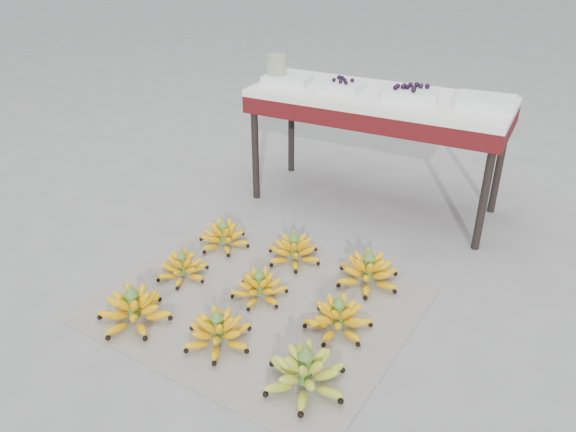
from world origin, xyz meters
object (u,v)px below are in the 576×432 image
at_px(bunch_back_center, 294,251).
at_px(tray_left, 341,85).
at_px(newspaper_mat, 257,302).
at_px(glass_jar, 277,68).
at_px(bunch_front_left, 134,310).
at_px(bunch_mid_center, 259,287).
at_px(vendor_table, 378,107).
at_px(bunch_front_center, 218,332).
at_px(tray_far_right, 486,101).
at_px(bunch_mid_right, 338,318).
at_px(bunch_back_left, 224,237).
at_px(tray_right, 410,93).
at_px(bunch_front_right, 305,373).
at_px(tray_far_left, 287,79).
at_px(bunch_back_right, 368,272).
at_px(bunch_mid_left, 182,268).

xyz_separation_m(bunch_back_center, tray_left, (-0.09, 0.73, 0.60)).
xyz_separation_m(newspaper_mat, glass_jar, (-0.47, 1.07, 0.71)).
distance_m(newspaper_mat, bunch_front_left, 0.50).
distance_m(bunch_front_left, tray_left, 1.57).
relative_size(bunch_mid_center, vendor_table, 0.22).
bearing_deg(bunch_front_center, bunch_mid_center, 104.01).
bearing_deg(tray_far_right, tray_left, -176.46).
height_order(bunch_front_center, bunch_mid_right, same).
bearing_deg(tray_left, bunch_back_left, -109.68).
height_order(newspaper_mat, bunch_front_center, bunch_front_center).
distance_m(bunch_mid_center, tray_right, 1.25).
relative_size(bunch_front_right, tray_far_left, 1.42).
height_order(bunch_mid_center, bunch_back_left, bunch_back_left).
height_order(bunch_mid_center, tray_far_left, tray_far_left).
relative_size(bunch_front_center, bunch_back_left, 1.14).
bearing_deg(vendor_table, bunch_back_right, -71.31).
relative_size(bunch_front_left, tray_far_right, 1.01).
height_order(bunch_front_right, glass_jar, glass_jar).
xyz_separation_m(tray_right, glass_jar, (-0.74, -0.02, 0.05)).
height_order(vendor_table, tray_far_right, tray_far_right).
distance_m(bunch_back_right, tray_far_left, 1.21).
bearing_deg(glass_jar, tray_left, 2.69).
height_order(bunch_mid_center, tray_left, tray_left).
bearing_deg(tray_left, newspaper_mat, -84.85).
bearing_deg(newspaper_mat, vendor_table, 84.18).
bearing_deg(tray_far_right, bunch_back_right, -108.79).
xyz_separation_m(bunch_front_left, tray_left, (0.27, 1.43, 0.59)).
height_order(bunch_front_left, tray_right, tray_right).
bearing_deg(glass_jar, bunch_front_left, -85.71).
bearing_deg(bunch_back_right, bunch_mid_right, -64.93).
distance_m(bunch_back_center, tray_far_left, 1.01).
height_order(bunch_mid_right, tray_left, tray_left).
xyz_separation_m(bunch_front_right, tray_far_right, (0.25, 1.47, 0.59)).
bearing_deg(bunch_mid_right, tray_far_right, 54.54).
xyz_separation_m(bunch_mid_center, glass_jar, (-0.47, 1.03, 0.65)).
bearing_deg(tray_far_left, tray_far_right, 3.65).
height_order(bunch_front_center, bunch_front_right, bunch_front_right).
distance_m(bunch_front_right, tray_right, 1.56).
xyz_separation_m(bunch_back_left, bunch_back_center, (0.37, 0.04, 0.00)).
bearing_deg(bunch_back_right, bunch_back_left, -154.24).
distance_m(bunch_mid_right, bunch_back_center, 0.53).
height_order(newspaper_mat, bunch_mid_right, bunch_mid_right).
height_order(bunch_back_right, tray_right, tray_right).
height_order(tray_far_left, glass_jar, glass_jar).
bearing_deg(bunch_back_left, bunch_back_right, 7.48).
distance_m(bunch_mid_center, bunch_mid_right, 0.38).
height_order(bunch_mid_left, bunch_back_center, bunch_back_center).
relative_size(bunch_front_left, bunch_front_center, 0.94).
distance_m(vendor_table, tray_far_right, 0.53).
height_order(bunch_back_left, tray_left, tray_left).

